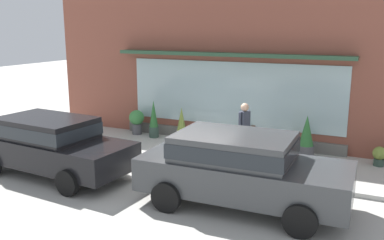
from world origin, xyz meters
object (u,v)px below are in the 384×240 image
(pedestrian_with_handbag, at_px, (245,128))
(potted_plant_window_left, at_px, (182,125))
(parked_car_dark_gray, at_px, (240,166))
(potted_plant_near_hydrant, at_px, (306,137))
(potted_plant_trailing_edge, at_px, (154,120))
(potted_plant_by_entrance, at_px, (379,155))
(fire_hydrant, at_px, (263,155))
(potted_plant_window_center, at_px, (236,137))
(parked_car_black, at_px, (51,142))
(potted_plant_corner_tall, at_px, (213,135))
(potted_plant_doorstep, at_px, (137,120))

(pedestrian_with_handbag, xyz_separation_m, potted_plant_window_left, (-2.77, 1.38, -0.47))
(parked_car_dark_gray, distance_m, potted_plant_near_hydrant, 4.34)
(potted_plant_window_left, xyz_separation_m, potted_plant_trailing_edge, (-1.09, -0.07, 0.09))
(potted_plant_window_left, distance_m, potted_plant_trailing_edge, 1.09)
(potted_plant_near_hydrant, bearing_deg, potted_plant_by_entrance, 1.69)
(fire_hydrant, distance_m, potted_plant_trailing_edge, 4.92)
(potted_plant_near_hydrant, bearing_deg, potted_plant_trailing_edge, 179.23)
(potted_plant_window_center, relative_size, potted_plant_by_entrance, 1.28)
(pedestrian_with_handbag, relative_size, parked_car_dark_gray, 0.38)
(fire_hydrant, xyz_separation_m, potted_plant_near_hydrant, (0.85, 1.72, 0.20))
(parked_car_black, relative_size, potted_plant_window_center, 6.39)
(pedestrian_with_handbag, relative_size, potted_plant_trailing_edge, 1.30)
(potted_plant_window_center, relative_size, potted_plant_corner_tall, 1.53)
(potted_plant_trailing_edge, bearing_deg, potted_plant_window_center, -0.54)
(parked_car_dark_gray, height_order, potted_plant_by_entrance, parked_car_dark_gray)
(fire_hydrant, relative_size, pedestrian_with_handbag, 0.49)
(parked_car_black, bearing_deg, potted_plant_near_hydrant, 41.24)
(potted_plant_trailing_edge, xyz_separation_m, potted_plant_by_entrance, (7.50, -0.01, -0.34))
(fire_hydrant, relative_size, potted_plant_trailing_edge, 0.64)
(potted_plant_trailing_edge, bearing_deg, parked_car_black, -96.70)
(pedestrian_with_handbag, height_order, potted_plant_trailing_edge, pedestrian_with_handbag)
(potted_plant_corner_tall, relative_size, potted_plant_near_hydrant, 0.36)
(fire_hydrant, bearing_deg, potted_plant_near_hydrant, 63.61)
(parked_car_dark_gray, distance_m, potted_plant_window_left, 5.75)
(pedestrian_with_handbag, xyz_separation_m, potted_plant_corner_tall, (-1.65, 1.58, -0.79))
(pedestrian_with_handbag, relative_size, potted_plant_doorstep, 1.94)
(potted_plant_corner_tall, relative_size, potted_plant_trailing_edge, 0.35)
(potted_plant_doorstep, bearing_deg, parked_car_dark_gray, -38.82)
(potted_plant_corner_tall, distance_m, potted_plant_near_hydrant, 3.27)
(parked_car_black, relative_size, potted_plant_corner_tall, 9.80)
(pedestrian_with_handbag, distance_m, potted_plant_by_entrance, 3.94)
(potted_plant_window_left, distance_m, potted_plant_by_entrance, 6.42)
(parked_car_black, xyz_separation_m, potted_plant_window_left, (1.62, 4.63, -0.33))
(potted_plant_by_entrance, bearing_deg, potted_plant_doorstep, 179.07)
(parked_car_black, bearing_deg, potted_plant_corner_tall, 64.82)
(potted_plant_window_left, bearing_deg, potted_plant_doorstep, 178.55)
(pedestrian_with_handbag, xyz_separation_m, parked_car_black, (-4.39, -3.25, -0.15))
(parked_car_dark_gray, relative_size, potted_plant_by_entrance, 8.14)
(potted_plant_window_center, distance_m, potted_plant_by_entrance, 4.34)
(potted_plant_trailing_edge, bearing_deg, pedestrian_with_handbag, -18.66)
(potted_plant_corner_tall, distance_m, potted_plant_doorstep, 3.02)
(potted_plant_corner_tall, bearing_deg, potted_plant_window_center, -18.08)
(potted_plant_window_center, xyz_separation_m, potted_plant_corner_tall, (-0.96, 0.31, -0.12))
(fire_hydrant, distance_m, pedestrian_with_handbag, 1.06)
(potted_plant_near_hydrant, height_order, potted_plant_by_entrance, potted_plant_near_hydrant)
(fire_hydrant, height_order, potted_plant_window_left, potted_plant_window_left)
(potted_plant_window_center, bearing_deg, parked_car_black, -129.24)
(fire_hydrant, xyz_separation_m, potted_plant_doorstep, (-5.38, 1.92, 0.11))
(parked_car_dark_gray, bearing_deg, potted_plant_doorstep, 139.75)
(parked_car_dark_gray, height_order, potted_plant_window_center, parked_car_dark_gray)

